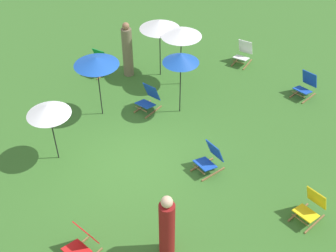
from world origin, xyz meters
TOP-DOWN VIEW (x-y plane):
  - ground_plane at (0.00, 0.00)m, footprint 40.00×40.00m
  - deckchair_0 at (1.52, -2.53)m, footprint 0.57×0.82m
  - deckchair_1 at (1.25, 5.81)m, footprint 0.51×0.78m
  - deckchair_2 at (1.54, 1.24)m, footprint 0.54×0.80m
  - deckchair_4 at (-1.34, 5.88)m, footprint 0.68×0.87m
  - deckchair_5 at (-1.45, 1.72)m, footprint 0.60×0.83m
  - deckchair_6 at (-4.15, 1.79)m, footprint 0.69×0.87m
  - deckchair_7 at (4.12, 1.80)m, footprint 0.49×0.76m
  - umbrella_0 at (-1.39, -1.42)m, footprint 1.08×1.08m
  - umbrella_1 at (-0.75, 2.33)m, footprint 1.02×1.02m
  - umbrella_2 at (-2.19, 0.54)m, footprint 1.25×1.25m
  - umbrella_3 at (-1.82, 3.35)m, footprint 1.25×1.25m
  - umbrella_4 at (-2.67, 3.23)m, footprint 1.28×1.28m
  - person_0 at (-3.39, 2.46)m, footprint 0.42×0.42m
  - person_1 at (2.64, -1.18)m, footprint 0.37×0.37m

SIDE VIEW (x-z plane):
  - ground_plane at x=0.00m, z-range 0.00..0.00m
  - deckchair_0 at x=1.52m, z-range -0.05..0.79m
  - deckchair_1 at x=1.25m, z-range -0.05..0.79m
  - deckchair_2 at x=1.54m, z-range -0.05..0.79m
  - deckchair_4 at x=-1.34m, z-range -0.05..0.79m
  - deckchair_5 at x=-1.45m, z-range -0.05..0.79m
  - deckchair_6 at x=-4.15m, z-range -0.05..0.79m
  - deckchair_7 at x=4.12m, z-range -0.05..0.79m
  - person_1 at x=2.64m, z-range -0.05..1.63m
  - person_0 at x=-3.39m, z-range -0.05..1.82m
  - umbrella_0 at x=-1.39m, z-range 0.72..2.45m
  - umbrella_2 at x=-2.19m, z-range 0.84..2.74m
  - umbrella_1 at x=-0.75m, z-range 0.84..2.81m
  - umbrella_3 at x=-1.82m, z-range 0.86..2.80m
  - umbrella_4 at x=-2.67m, z-range 0.84..2.82m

